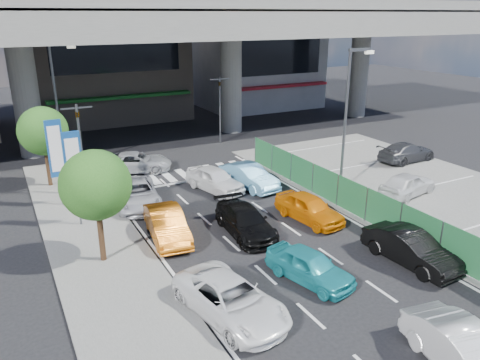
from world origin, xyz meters
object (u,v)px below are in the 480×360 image
traffic_light_right (220,93)px  street_lamp_left (58,96)px  sedan_white_mid_left (231,299)px  sedan_black_mid (245,221)px  tree_near (96,185)px  crossing_wagon_silver (136,162)px  signboard_near (74,166)px  sedan_white_front_mid (215,179)px  kei_truck_front_right (249,176)px  hatch_white_back_mid (467,354)px  traffic_cone (337,196)px  wagon_silver_front_left (137,194)px  street_lamp_right (349,109)px  parked_sedan_white (407,184)px  tree_far (43,131)px  taxi_orange_left (167,225)px  taxi_teal_mid (310,266)px  traffic_light_left (79,128)px  parked_sedan_dgrey (407,152)px  signboard_far (56,151)px  taxi_orange_right (309,208)px  hatch_black_mid_right (411,248)px

traffic_light_right → street_lamp_left: street_lamp_left is taller
sedan_white_mid_left → sedan_black_mid: 6.34m
tree_near → crossing_wagon_silver: bearing=67.6°
signboard_near → sedan_white_front_mid: (7.78, 1.41, -2.37)m
traffic_light_right → kei_truck_front_right: (-2.94, -10.07, -3.25)m
traffic_light_right → kei_truck_front_right: 10.98m
hatch_white_back_mid → traffic_cone: size_ratio=5.38×
traffic_light_right → hatch_white_back_mid: bearing=-100.5°
signboard_near → sedan_white_mid_left: (3.21, -9.71, -2.42)m
sedan_white_front_mid → wagon_silver_front_left: bearing=166.6°
street_lamp_right → kei_truck_front_right: (-4.61, 2.93, -4.08)m
kei_truck_front_right → parked_sedan_white: (7.18, -5.36, 0.03)m
street_lamp_right → hatch_white_back_mid: bearing=-116.2°
tree_near → tree_far: size_ratio=1.00×
street_lamp_right → sedan_white_front_mid: bearing=152.7°
taxi_orange_left → parked_sedan_white: bearing=1.9°
taxi_teal_mid → crossing_wagon_silver: size_ratio=0.81×
tree_near → kei_truck_front_right: tree_near is taller
traffic_light_left → tree_far: size_ratio=1.08×
street_lamp_left → sedan_black_mid: size_ratio=1.83×
traffic_light_left → sedan_white_mid_left: bearing=-80.9°
traffic_light_right → street_lamp_right: street_lamp_right is taller
traffic_light_right → parked_sedan_dgrey: traffic_light_right is taller
tree_far → signboard_far: bearing=-86.7°
taxi_teal_mid → traffic_cone: taxi_teal_mid is taller
traffic_cone → sedan_white_mid_left: bearing=-146.9°
tree_near → taxi_orange_left: size_ratio=1.15×
signboard_near → crossing_wagon_silver: size_ratio=1.04×
street_lamp_left → signboard_far: size_ratio=1.70×
street_lamp_right → tree_near: (-14.17, -2.00, -1.38)m
parked_sedan_dgrey → parked_sedan_white: bearing=130.3°
signboard_far → taxi_orange_right: 13.18m
street_lamp_right → signboard_near: size_ratio=1.70×
taxi_orange_right → parked_sedan_white: parked_sedan_white is taller
traffic_light_right → traffic_light_left: bearing=-149.1°
wagon_silver_front_left → tree_far: bearing=135.2°
traffic_light_left → traffic_cone: (11.80, -7.47, -3.49)m
sedan_white_front_mid → tree_far: bearing=134.4°
traffic_light_right → parked_sedan_dgrey: size_ratio=1.16×
traffic_light_left → hatch_black_mid_right: size_ratio=1.24×
hatch_black_mid_right → kei_truck_front_right: (-1.52, 10.91, 0.00)m
sedan_white_mid_left → crossing_wagon_silver: bearing=74.0°
hatch_black_mid_right → kei_truck_front_right: same height
signboard_near → traffic_cone: (12.80, -3.46, -2.61)m
signboard_far → hatch_white_back_mid: signboard_far is taller
hatch_white_back_mid → wagon_silver_front_left: size_ratio=0.89×
traffic_light_right → signboard_near: (-12.70, -11.01, -0.87)m
traffic_light_right → signboard_near: 16.83m
street_lamp_right → signboard_far: bearing=161.3°
street_lamp_left → crossing_wagon_silver: bearing=-37.9°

